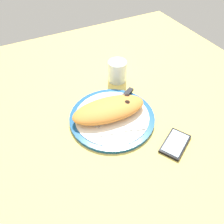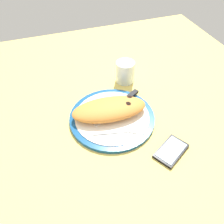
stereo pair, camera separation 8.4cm
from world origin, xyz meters
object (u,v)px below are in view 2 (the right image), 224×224
Objects in this scene: calzone at (109,109)px; knife at (124,101)px; fork at (123,132)px; plate at (112,117)px; smartphone at (171,151)px; water_glass at (125,73)px.

calzone is 8.52cm from knife.
fork is at bearing -81.92° from calzone.
knife is (7.22, 4.07, -1.96)cm from calzone.
plate is 8.71cm from knife.
smartphone is (12.59, -11.86, -1.29)cm from fork.
knife is at bearing 29.41° from calzone.
calzone is 1.65× the size of fork.
smartphone is 1.46× the size of water_glass.
calzone is at bearing 111.39° from plate.
plate is 24.36cm from water_glass.
knife reaches higher than smartphone.
smartphone is at bearing -43.29° from fork.
smartphone is (13.99, -21.75, -3.54)cm from calzone.
calzone is at bearing 98.08° from fork.
knife is at bearing 67.37° from fork.
water_glass reaches higher than plate.
knife reaches higher than fork.
smartphone is (13.47, -20.41, -0.24)cm from plate.
calzone is 26.10cm from smartphone.
calzone is 2.09× the size of smartphone.
fork is at bearing -112.92° from water_glass.
smartphone is (6.77, -25.82, -1.58)cm from knife.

